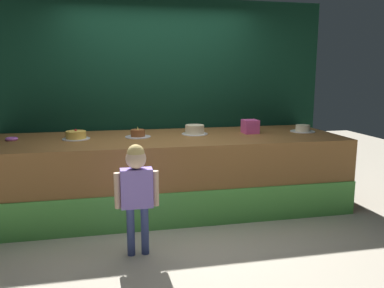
% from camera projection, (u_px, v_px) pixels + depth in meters
% --- Properties ---
extents(ground_plane, '(12.00, 12.00, 0.00)m').
position_uv_depth(ground_plane, '(178.00, 228.00, 4.12)').
color(ground_plane, '#BCB29E').
extents(stage_platform, '(4.17, 1.36, 0.88)m').
position_uv_depth(stage_platform, '(168.00, 173.00, 4.68)').
color(stage_platform, brown).
rests_on(stage_platform, ground_plane).
extents(curtain_backdrop, '(4.61, 0.08, 2.60)m').
position_uv_depth(curtain_backdrop, '(159.00, 97.00, 5.27)').
color(curtain_backdrop, black).
rests_on(curtain_backdrop, ground_plane).
extents(child_figure, '(0.39, 0.18, 1.02)m').
position_uv_depth(child_figure, '(137.00, 185.00, 3.41)').
color(child_figure, '#3F4C8C').
rests_on(child_figure, ground_plane).
extents(pink_box, '(0.19, 0.20, 0.17)m').
position_uv_depth(pink_box, '(250.00, 126.00, 4.88)').
color(pink_box, '#E852A2').
rests_on(pink_box, stage_platform).
extents(donut, '(0.13, 0.13, 0.03)m').
position_uv_depth(donut, '(12.00, 139.00, 4.36)').
color(donut, '#CC66D8').
rests_on(donut, stage_platform).
extents(cake_far_left, '(0.31, 0.31, 0.12)m').
position_uv_depth(cake_far_left, '(76.00, 135.00, 4.43)').
color(cake_far_left, silver).
rests_on(cake_far_left, stage_platform).
extents(cake_center_left, '(0.30, 0.30, 0.13)m').
position_uv_depth(cake_center_left, '(138.00, 134.00, 4.57)').
color(cake_center_left, silver).
rests_on(cake_center_left, stage_platform).
extents(cake_center_right, '(0.32, 0.32, 0.12)m').
position_uv_depth(cake_center_right, '(195.00, 130.00, 4.79)').
color(cake_center_right, white).
rests_on(cake_center_right, stage_platform).
extents(cake_far_right, '(0.32, 0.32, 0.09)m').
position_uv_depth(cake_far_right, '(303.00, 129.00, 5.00)').
color(cake_far_right, white).
rests_on(cake_far_right, stage_platform).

